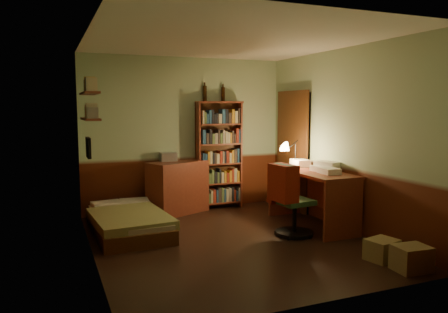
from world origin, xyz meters
name	(u,v)px	position (x,y,z in m)	size (l,w,h in m)	color
floor	(231,242)	(0.00, 0.00, -0.01)	(3.50, 4.00, 0.02)	black
ceiling	(232,39)	(0.00, 0.00, 2.61)	(3.50, 4.00, 0.02)	silver
wall_back	(185,134)	(0.00, 2.01, 1.30)	(3.50, 0.02, 2.60)	#9FB990
wall_left	(89,148)	(-1.76, 0.00, 1.30)	(0.02, 4.00, 2.60)	#9FB990
wall_right	(343,139)	(1.76, 0.00, 1.30)	(0.02, 4.00, 2.60)	#9FB990
wall_front	(322,161)	(0.00, -2.01, 1.30)	(3.50, 0.02, 2.60)	#9FB990
doorway	(293,152)	(1.72, 1.30, 1.00)	(0.06, 0.90, 2.00)	black
door_trim	(292,152)	(1.69, 1.30, 1.00)	(0.02, 0.98, 2.08)	#442510
bed	(128,214)	(-1.19, 0.93, 0.26)	(0.92, 1.72, 0.51)	#5D763D
dresser	(178,187)	(-0.22, 1.76, 0.43)	(0.98, 0.49, 0.87)	maroon
mini_stereo	(168,157)	(-0.34, 1.89, 0.94)	(0.27, 0.21, 0.14)	#B2B2B7
bookshelf	(219,155)	(0.57, 1.85, 0.93)	(0.80, 0.25, 1.86)	maroon
bottle_left	(205,94)	(0.34, 1.96, 1.99)	(0.07, 0.07, 0.26)	black
bottle_right	(223,94)	(0.68, 1.96, 1.98)	(0.07, 0.07, 0.25)	black
desk	(311,198)	(1.41, 0.25, 0.41)	(0.64, 1.55, 0.83)	maroon
paper_stack	(328,166)	(1.62, 0.17, 0.90)	(0.25, 0.34, 0.14)	silver
desk_lamp	(296,149)	(1.42, 0.75, 1.10)	(0.16, 0.16, 0.54)	black
office_chair	(295,197)	(0.92, -0.08, 0.53)	(0.53, 0.47, 1.07)	#315B34
red_jacket	(284,140)	(0.81, 0.07, 1.31)	(0.23, 0.42, 0.50)	maroon
wall_shelf_lower	(90,119)	(-1.64, 1.10, 1.60)	(0.20, 0.90, 0.03)	maroon
wall_shelf_upper	(89,93)	(-1.64, 1.10, 1.95)	(0.20, 0.90, 0.03)	maroon
framed_picture	(88,148)	(-1.72, 0.60, 1.25)	(0.04, 0.32, 0.26)	black
cardboard_box_a	(411,258)	(1.39, -1.71, 0.14)	(0.37, 0.29, 0.27)	olive
cardboard_box_b	(382,250)	(1.34, -1.32, 0.12)	(0.34, 0.28, 0.24)	olive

